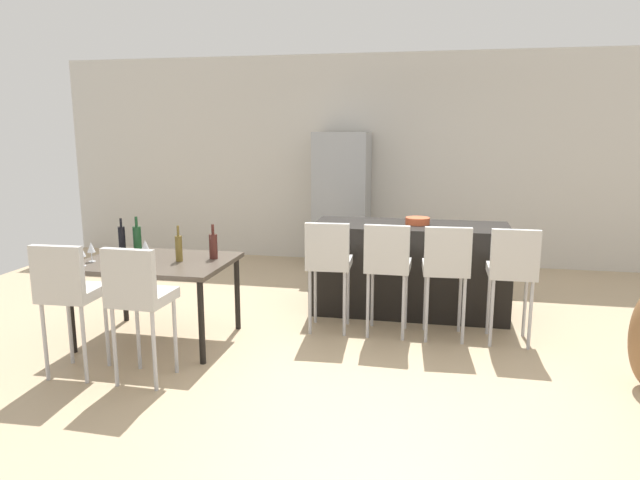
% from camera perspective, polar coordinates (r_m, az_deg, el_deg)
% --- Properties ---
extents(ground_plane, '(10.00, 10.00, 0.00)m').
position_cam_1_polar(ground_plane, '(5.31, 5.01, -9.66)').
color(ground_plane, tan).
extents(back_wall, '(10.00, 0.12, 2.90)m').
position_cam_1_polar(back_wall, '(8.12, 7.79, 7.95)').
color(back_wall, beige).
rests_on(back_wall, ground_plane).
extents(kitchen_island, '(1.98, 0.77, 0.92)m').
position_cam_1_polar(kitchen_island, '(5.96, 8.93, -2.81)').
color(kitchen_island, black).
rests_on(kitchen_island, ground_plane).
extents(bar_chair_left, '(0.42, 0.42, 1.05)m').
position_cam_1_polar(bar_chair_left, '(5.24, 0.87, -1.91)').
color(bar_chair_left, beige).
rests_on(bar_chair_left, ground_plane).
extents(bar_chair_middle, '(0.41, 0.41, 1.05)m').
position_cam_1_polar(bar_chair_middle, '(5.17, 6.79, -2.17)').
color(bar_chair_middle, beige).
rests_on(bar_chair_middle, ground_plane).
extents(bar_chair_right, '(0.42, 0.42, 1.05)m').
position_cam_1_polar(bar_chair_right, '(5.16, 12.53, -2.40)').
color(bar_chair_right, beige).
rests_on(bar_chair_right, ground_plane).
extents(bar_chair_far, '(0.40, 0.40, 1.05)m').
position_cam_1_polar(bar_chair_far, '(5.20, 18.74, -2.62)').
color(bar_chair_far, beige).
rests_on(bar_chair_far, ground_plane).
extents(dining_table, '(1.29, 0.96, 0.74)m').
position_cam_1_polar(dining_table, '(5.23, -16.04, -2.66)').
color(dining_table, '#4C4238').
rests_on(dining_table, ground_plane).
extents(dining_chair_near, '(0.42, 0.42, 1.05)m').
position_cam_1_polar(dining_chair_near, '(4.68, -23.98, -4.49)').
color(dining_chair_near, beige).
rests_on(dining_chair_near, ground_plane).
extents(dining_chair_far, '(0.41, 0.41, 1.05)m').
position_cam_1_polar(dining_chair_far, '(4.37, -17.77, -5.10)').
color(dining_chair_far, beige).
rests_on(dining_chair_far, ground_plane).
extents(wine_bottle_far, '(0.06, 0.06, 0.33)m').
position_cam_1_polar(wine_bottle_far, '(5.54, -19.24, 0.02)').
color(wine_bottle_far, black).
rests_on(wine_bottle_far, dining_table).
extents(wine_bottle_right, '(0.08, 0.08, 0.34)m').
position_cam_1_polar(wine_bottle_right, '(5.56, -17.86, 0.11)').
color(wine_bottle_right, '#194723').
rests_on(wine_bottle_right, dining_table).
extents(wine_bottle_near, '(0.07, 0.07, 0.31)m').
position_cam_1_polar(wine_bottle_near, '(5.14, -10.65, -0.57)').
color(wine_bottle_near, '#471E19').
rests_on(wine_bottle_near, dining_table).
extents(wine_bottle_middle, '(0.06, 0.06, 0.32)m').
position_cam_1_polar(wine_bottle_middle, '(5.10, -13.98, -0.77)').
color(wine_bottle_middle, brown).
rests_on(wine_bottle_middle, dining_table).
extents(wine_glass_left, '(0.07, 0.07, 0.17)m').
position_cam_1_polar(wine_glass_left, '(5.17, -22.81, -1.09)').
color(wine_glass_left, silver).
rests_on(wine_glass_left, dining_table).
extents(wine_glass_end, '(0.07, 0.07, 0.17)m').
position_cam_1_polar(wine_glass_end, '(5.32, -21.97, -0.72)').
color(wine_glass_end, silver).
rests_on(wine_glass_end, dining_table).
extents(wine_glass_corner, '(0.07, 0.07, 0.17)m').
position_cam_1_polar(wine_glass_corner, '(5.27, -17.13, -0.51)').
color(wine_glass_corner, silver).
rests_on(wine_glass_corner, dining_table).
extents(refrigerator, '(0.72, 0.68, 1.84)m').
position_cam_1_polar(refrigerator, '(7.82, 2.23, 4.02)').
color(refrigerator, '#939699').
rests_on(refrigerator, ground_plane).
extents(fruit_bowl, '(0.25, 0.25, 0.07)m').
position_cam_1_polar(fruit_bowl, '(5.89, 9.76, 1.91)').
color(fruit_bowl, '#C6512D').
rests_on(fruit_bowl, kitchen_island).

